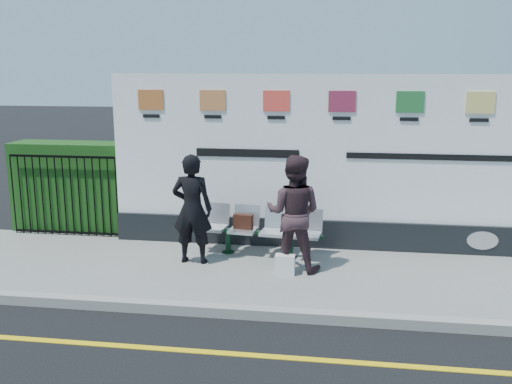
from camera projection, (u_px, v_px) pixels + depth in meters
ground at (291, 358)px, 6.45m from camera, size 80.00×80.00×0.00m
pavement at (304, 275)px, 8.86m from camera, size 14.00×3.00×0.12m
kerb at (297, 315)px, 7.40m from camera, size 14.00×0.18×0.14m
yellow_line at (291, 358)px, 6.45m from camera, size 14.00×0.10×0.01m
billboard at (340, 174)px, 9.80m from camera, size 8.00×0.30×3.00m
hedge at (75, 186)px, 11.04m from camera, size 2.35×0.70×1.70m
railing at (64, 195)px, 10.62m from camera, size 2.05×0.06×1.54m
bench at (259, 242)px, 9.58m from camera, size 2.12×0.79×0.44m
woman_left at (192, 209)px, 9.11m from camera, size 0.65×0.43×1.78m
woman_right at (294, 213)px, 8.77m from camera, size 0.97×0.81×1.81m
handbag_brown at (243, 221)px, 9.58m from camera, size 0.33×0.18×0.25m
carrier_bag_white at (285, 264)px, 8.72m from camera, size 0.30×0.18×0.30m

